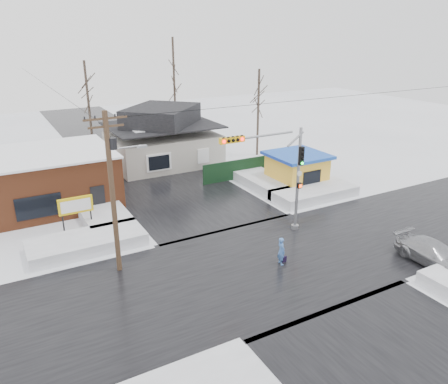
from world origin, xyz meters
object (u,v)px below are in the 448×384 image
utility_pole (113,184)px  marquee_sign (76,206)px  traffic_signal (279,169)px  car (434,254)px  pedestrian (281,251)px  kiosk (297,170)px

utility_pole → marquee_sign: 6.87m
marquee_sign → traffic_signal: bearing=-29.7°
utility_pole → marquee_sign: (-1.07, 5.99, -3.19)m
traffic_signal → car: bearing=-53.9°
pedestrian → car: pedestrian is taller
utility_pole → car: 18.45m
car → traffic_signal: bearing=125.3°
traffic_signal → marquee_sign: 13.42m
traffic_signal → marquee_sign: traffic_signal is taller
kiosk → pedestrian: (-9.15, -10.39, -0.63)m
pedestrian → car: (7.66, -4.28, -0.16)m
traffic_signal → pedestrian: traffic_signal is taller
kiosk → utility_pole: bearing=-159.6°
kiosk → car: 14.76m
kiosk → car: kiosk is taller
marquee_sign → car: (17.00, -14.16, -1.25)m
utility_pole → pedestrian: size_ratio=5.40×
traffic_signal → car: (5.57, -7.64, -3.87)m
traffic_signal → kiosk: (7.07, 7.03, -3.08)m
pedestrian → marquee_sign: bearing=51.0°
marquee_sign → car: size_ratio=0.55×
utility_pole → pedestrian: (8.27, -3.89, -4.28)m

